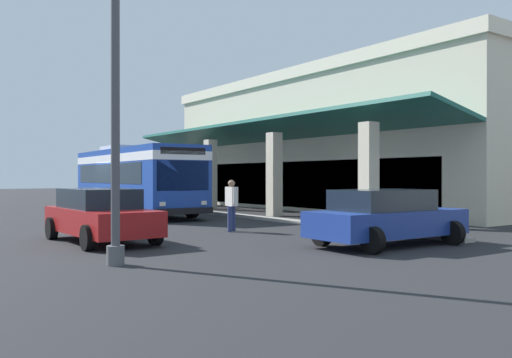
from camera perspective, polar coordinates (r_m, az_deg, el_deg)
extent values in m
plane|color=#262628|center=(30.47, -1.13, -3.14)|extent=(120.00, 120.00, 0.00)
cube|color=#9E998E|center=(26.12, -4.72, -3.58)|extent=(27.85, 0.50, 0.12)
cube|color=beige|center=(32.11, 10.41, 3.23)|extent=(23.21, 10.33, 6.95)
cube|color=beige|center=(32.53, 10.42, 9.88)|extent=(23.51, 10.63, 0.60)
cube|color=beige|center=(34.52, -9.72, 0.43)|extent=(0.55, 0.55, 3.82)
cube|color=beige|center=(29.38, -4.87, 0.46)|extent=(0.55, 0.55, 3.82)
cube|color=beige|center=(24.54, 1.95, 0.50)|extent=(0.55, 0.55, 3.82)
cube|color=beige|center=(20.20, 11.91, 0.54)|extent=(0.55, 0.55, 3.82)
cube|color=#19594C|center=(27.76, 0.53, 5.14)|extent=(23.21, 3.16, 0.82)
cube|color=#19232D|center=(28.65, 3.20, -0.55)|extent=(19.50, 0.08, 2.40)
cube|color=#193D9E|center=(26.40, -12.79, 0.07)|extent=(11.09, 3.00, 2.75)
cube|color=white|center=(26.41, -12.79, 2.08)|extent=(11.12, 3.02, 0.36)
cube|color=#19232D|center=(26.68, -13.01, 0.56)|extent=(9.34, 2.95, 0.90)
cube|color=#19232D|center=(21.33, -7.77, 0.37)|extent=(0.15, 2.24, 1.20)
cube|color=black|center=(21.35, -7.76, 2.97)|extent=(0.14, 1.94, 0.28)
cube|color=black|center=(21.26, -7.62, -3.41)|extent=(0.30, 2.45, 0.24)
cube|color=silver|center=(21.71, -5.58, -2.54)|extent=(0.07, 0.24, 0.16)
cube|color=silver|center=(20.95, -9.93, -2.64)|extent=(0.07, 0.24, 0.16)
cube|color=silver|center=(27.85, -13.84, 3.16)|extent=(2.47, 1.88, 0.24)
cylinder|color=black|center=(23.58, -6.85, -2.92)|extent=(1.00, 0.30, 1.00)
cylinder|color=black|center=(22.59, -12.68, -3.07)|extent=(1.00, 0.30, 1.00)
cylinder|color=black|center=(29.75, -12.50, -2.26)|extent=(1.00, 0.30, 1.00)
cylinder|color=black|center=(28.97, -17.24, -2.34)|extent=(1.00, 0.30, 1.00)
cube|color=navy|center=(14.49, 13.83, -4.53)|extent=(1.88, 4.43, 0.66)
cube|color=#19232D|center=(14.31, 13.30, -2.19)|extent=(1.63, 2.49, 0.54)
cylinder|color=black|center=(16.23, 15.03, -5.01)|extent=(0.64, 0.22, 0.64)
cylinder|color=black|center=(15.11, 20.21, -5.41)|extent=(0.64, 0.22, 0.64)
cylinder|color=black|center=(14.12, 7.00, -5.80)|extent=(0.64, 0.22, 0.64)
cylinder|color=black|center=(12.82, 12.31, -6.42)|extent=(0.64, 0.22, 0.64)
cube|color=maroon|center=(15.39, -16.16, -4.26)|extent=(4.45, 1.94, 0.66)
cube|color=#19232D|center=(15.54, -16.42, -2.00)|extent=(2.51, 1.66, 0.54)
cylinder|color=black|center=(14.40, -10.67, -5.68)|extent=(0.64, 0.22, 0.64)
cylinder|color=black|center=(13.71, -17.48, -5.99)|extent=(0.64, 0.22, 0.64)
cylinder|color=black|center=(17.13, -15.11, -4.74)|extent=(0.64, 0.22, 0.64)
cylinder|color=black|center=(16.55, -20.93, -4.92)|extent=(0.64, 0.22, 0.64)
cylinder|color=navy|center=(17.52, -2.79, -4.29)|extent=(0.16, 0.16, 0.84)
cylinder|color=navy|center=(17.78, -2.45, -4.22)|extent=(0.16, 0.16, 0.84)
cube|color=silver|center=(17.61, -2.62, -1.87)|extent=(0.50, 0.25, 0.63)
sphere|color=#8C664C|center=(17.60, -2.62, -0.48)|extent=(0.23, 0.23, 0.23)
cylinder|color=silver|center=(17.33, -2.29, -1.80)|extent=(0.09, 0.09, 0.57)
cylinder|color=silver|center=(17.89, -2.94, -1.74)|extent=(0.09, 0.09, 0.57)
cube|color=gray|center=(31.36, -6.95, -2.58)|extent=(0.77, 0.77, 0.51)
cylinder|color=#332319|center=(31.35, -6.95, -2.09)|extent=(0.65, 0.65, 0.02)
cylinder|color=brown|center=(31.33, -6.95, -0.73)|extent=(0.16, 0.16, 1.51)
ellipsoid|color=#195123|center=(30.91, -6.29, 0.97)|extent=(1.12, 0.45, 0.16)
ellipsoid|color=#195123|center=(31.35, -6.31, 0.76)|extent=(0.48, 0.73, 0.18)
ellipsoid|color=#195123|center=(31.80, -6.64, 1.03)|extent=(0.83, 0.89, 0.16)
ellipsoid|color=#195123|center=(31.50, -7.79, 0.92)|extent=(0.88, 0.81, 0.19)
ellipsoid|color=#195123|center=(31.01, -7.47, 0.99)|extent=(0.49, 0.86, 0.14)
cylinder|color=#59595B|center=(11.39, -14.73, -7.87)|extent=(0.36, 0.36, 0.40)
cylinder|color=#4C4C51|center=(11.50, -14.75, 11.55)|extent=(0.18, 0.18, 8.12)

